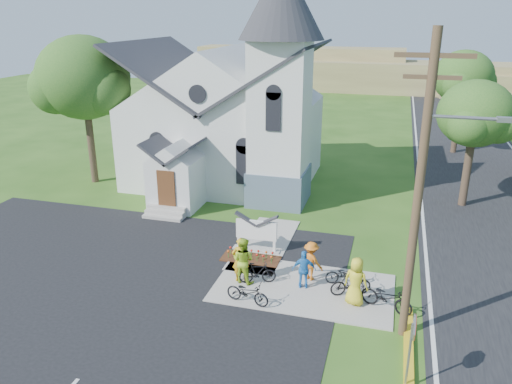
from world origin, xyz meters
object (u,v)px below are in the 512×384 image
(church_sign, at_px, (256,230))
(cyclist_1, at_px, (243,260))
(cyclist_2, at_px, (304,269))
(bike_0, at_px, (248,292))
(cyclist_3, at_px, (311,261))
(bike_1, at_px, (257,273))
(bike_2, at_px, (345,274))
(utility_pole, at_px, (422,184))
(cyclist_4, at_px, (356,281))
(stop_sign, at_px, (413,337))
(bike_3, at_px, (351,284))
(bike_4, at_px, (387,297))
(cyclist_0, at_px, (240,260))

(church_sign, relative_size, cyclist_1, 1.15)
(cyclist_1, distance_m, cyclist_2, 2.45)
(bike_0, height_order, cyclist_3, cyclist_3)
(cyclist_3, bearing_deg, bike_1, 48.89)
(cyclist_1, height_order, bike_2, cyclist_1)
(bike_0, bearing_deg, utility_pole, -82.74)
(bike_0, xyz_separation_m, cyclist_3, (1.96, 2.43, 0.37))
(bike_1, relative_size, cyclist_4, 0.80)
(stop_sign, distance_m, bike_1, 7.47)
(church_sign, height_order, bike_0, church_sign)
(stop_sign, distance_m, bike_3, 5.25)
(stop_sign, distance_m, cyclist_1, 7.84)
(bike_2, relative_size, cyclist_3, 0.97)
(bike_0, relative_size, bike_4, 0.87)
(cyclist_2, bearing_deg, stop_sign, 119.19)
(bike_2, relative_size, cyclist_4, 0.85)
(bike_0, distance_m, cyclist_2, 2.50)
(bike_0, bearing_deg, bike_2, -43.56)
(bike_0, distance_m, cyclist_1, 1.69)
(utility_pole, distance_m, bike_4, 5.04)
(bike_0, bearing_deg, cyclist_3, -28.47)
(utility_pole, height_order, cyclist_1, utility_pole)
(bike_1, relative_size, bike_4, 0.76)
(cyclist_0, xyz_separation_m, cyclist_3, (2.72, 0.89, -0.12))
(bike_2, bearing_deg, cyclist_0, 87.53)
(cyclist_4, bearing_deg, bike_3, -54.27)
(bike_1, relative_size, bike_3, 0.93)
(cyclist_4, bearing_deg, cyclist_3, -20.37)
(stop_sign, relative_size, bike_3, 1.53)
(utility_pole, distance_m, bike_2, 6.10)
(cyclist_0, xyz_separation_m, bike_4, (5.76, -0.59, -0.42))
(bike_4, bearing_deg, bike_2, 68.97)
(church_sign, distance_m, bike_3, 5.33)
(utility_pole, height_order, stop_sign, utility_pole)
(bike_1, bearing_deg, bike_2, -94.57)
(utility_pole, relative_size, cyclist_2, 6.29)
(bike_1, relative_size, cyclist_3, 0.91)
(bike_1, bearing_deg, bike_0, 162.12)
(church_sign, bearing_deg, utility_pole, -35.60)
(bike_2, bearing_deg, cyclist_2, 101.05)
(bike_3, bearing_deg, cyclist_2, 64.08)
(utility_pole, xyz_separation_m, cyclist_0, (-6.43, 1.85, -4.41))
(bike_0, relative_size, bike_3, 1.07)
(utility_pole, distance_m, cyclist_4, 4.96)
(cyclist_3, bearing_deg, bike_4, 178.85)
(church_sign, height_order, utility_pole, utility_pole)
(cyclist_2, relative_size, bike_4, 0.81)
(bike_0, bearing_deg, cyclist_1, 33.24)
(cyclist_2, xyz_separation_m, cyclist_3, (0.15, 0.74, 0.03))
(cyclist_3, height_order, bike_4, cyclist_3)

